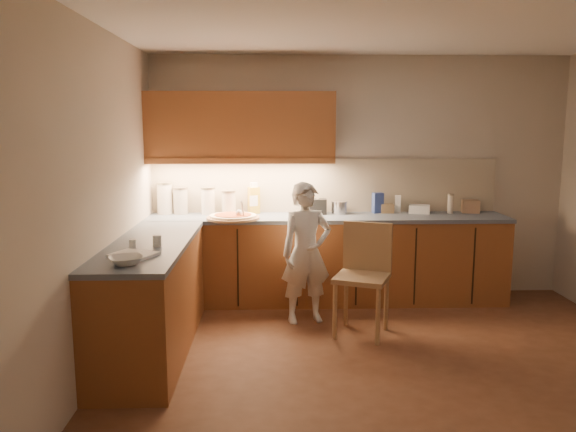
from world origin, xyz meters
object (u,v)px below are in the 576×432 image
object	(u,v)px
pizza_on_board	(233,217)
wooden_chair	(364,270)
child	(306,253)
toaster	(315,206)
oil_jug	(254,199)

from	to	relation	value
pizza_on_board	wooden_chair	distance (m)	1.48
pizza_on_board	child	bearing A→B (deg)	-32.36
wooden_chair	toaster	xyz separation A→B (m)	(-0.37, 1.07, 0.43)
pizza_on_board	toaster	size ratio (longest dim) A/B	2.06
wooden_chair	oil_jug	distance (m)	1.59
pizza_on_board	wooden_chair	size ratio (longest dim) A/B	0.54
pizza_on_board	oil_jug	xyz separation A→B (m)	(0.20, 0.37, 0.13)
child	wooden_chair	world-z (taller)	child
toaster	oil_jug	bearing A→B (deg)	177.44
oil_jug	child	bearing A→B (deg)	-57.97
child	toaster	xyz separation A→B (m)	(0.13, 0.77, 0.33)
pizza_on_board	toaster	bearing A→B (deg)	20.36
child	oil_jug	bearing A→B (deg)	108.14
child	oil_jug	size ratio (longest dim) A/B	3.98
wooden_chair	oil_jug	bearing A→B (deg)	154.37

